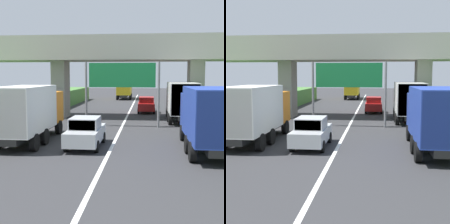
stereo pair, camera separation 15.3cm
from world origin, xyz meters
TOP-DOWN VIEW (x-y plane):
  - lane_centre_stripe at (0.00, 22.48)m, footprint 0.20×84.96m
  - overpass_bridge at (0.00, 28.10)m, footprint 40.00×4.80m
  - overhead_highway_sign at (0.00, 22.59)m, footprint 5.88×0.18m
  - truck_blue at (5.19, 14.93)m, footprint 2.44×7.30m
  - truck_yellow at (-1.90, 52.66)m, footprint 2.44×7.30m
  - truck_orange at (-5.07, 16.16)m, footprint 2.44×7.30m
  - truck_black at (4.96, 26.31)m, footprint 2.44×7.30m
  - car_red at (1.89, 32.70)m, footprint 1.86×4.10m
  - car_silver at (-1.48, 15.23)m, footprint 1.86×4.10m

SIDE VIEW (x-z plane):
  - lane_centre_stripe at x=0.00m, z-range 0.00..0.01m
  - car_red at x=1.89m, z-range 0.00..1.72m
  - car_silver at x=-1.48m, z-range 0.00..1.72m
  - truck_blue at x=5.19m, z-range 0.21..3.65m
  - truck_yellow at x=-1.90m, z-range 0.21..3.65m
  - truck_orange at x=-5.07m, z-range 0.21..3.65m
  - truck_black at x=4.96m, z-range 0.21..3.65m
  - overhead_highway_sign at x=0.00m, z-range 1.20..6.33m
  - overpass_bridge at x=0.00m, z-range 1.92..9.55m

